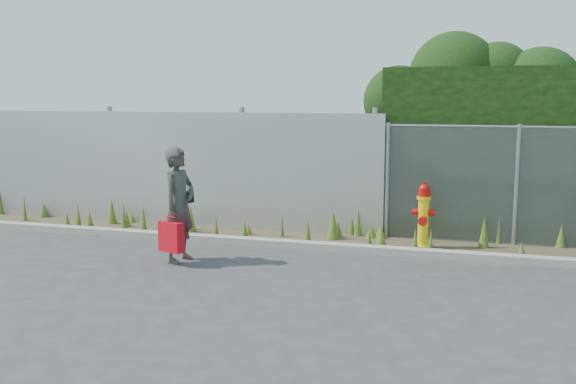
{
  "coord_description": "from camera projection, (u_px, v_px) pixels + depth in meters",
  "views": [
    {
      "loc": [
        2.5,
        -8.21,
        2.5
      ],
      "look_at": [
        -0.3,
        1.4,
        1.0
      ],
      "focal_mm": 40.0,
      "sensor_mm": 36.0,
      "label": 1
    }
  ],
  "objects": [
    {
      "name": "corrugated_fence",
      "position": [
        166.0,
        169.0,
        12.45
      ],
      "size": [
        8.5,
        0.21,
        2.3
      ],
      "color": "#B4B6BB",
      "rests_on": "ground"
    },
    {
      "name": "ground",
      "position": [
        281.0,
        279.0,
        8.86
      ],
      "size": [
        80.0,
        80.0,
        0.0
      ],
      "primitive_type": "plane",
      "color": "#363739",
      "rests_on": "ground"
    },
    {
      "name": "woman",
      "position": [
        179.0,
        205.0,
        9.68
      ],
      "size": [
        0.53,
        0.7,
        1.75
      ],
      "primitive_type": "imported",
      "rotation": [
        0.0,
        0.0,
        1.39
      ],
      "color": "#0E5A48",
      "rests_on": "ground"
    },
    {
      "name": "black_shoulder_bag",
      "position": [
        187.0,
        197.0,
        9.88
      ],
      "size": [
        0.22,
        0.09,
        0.17
      ],
      "rotation": [
        0.0,
        0.0,
        -0.39
      ],
      "color": "black"
    },
    {
      "name": "fire_hydrant",
      "position": [
        423.0,
        217.0,
        10.54
      ],
      "size": [
        0.37,
        0.33,
        1.11
      ],
      "rotation": [
        0.0,
        0.0,
        0.01
      ],
      "color": "yellow",
      "rests_on": "ground"
    },
    {
      "name": "curb",
      "position": [
        312.0,
        246.0,
        10.56
      ],
      "size": [
        16.0,
        0.22,
        0.12
      ],
      "primitive_type": "cube",
      "color": "gray",
      "rests_on": "ground"
    },
    {
      "name": "red_tote_bag",
      "position": [
        171.0,
        237.0,
        9.52
      ],
      "size": [
        0.41,
        0.15,
        0.54
      ],
      "rotation": [
        0.0,
        0.0,
        -0.36
      ],
      "color": "red"
    },
    {
      "name": "weed_strip",
      "position": [
        312.0,
        232.0,
        11.23
      ],
      "size": [
        16.0,
        1.29,
        0.54
      ],
      "color": "#423626",
      "rests_on": "ground"
    }
  ]
}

